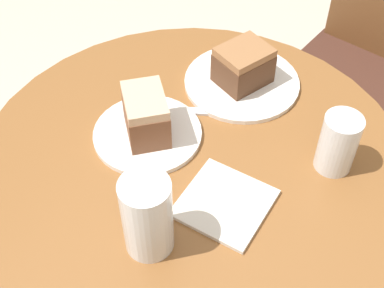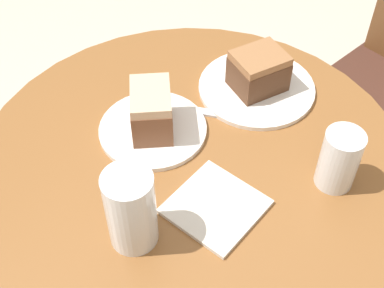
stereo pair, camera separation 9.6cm
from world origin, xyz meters
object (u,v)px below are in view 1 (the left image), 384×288
(chair, at_px, (365,64))
(plate_near, at_px, (149,132))
(glass_water, at_px, (148,220))
(glass_lemonade, at_px, (337,145))
(cake_slice_near, at_px, (147,114))
(plate_far, at_px, (242,82))
(cake_slice_far, at_px, (243,65))

(chair, height_order, plate_near, chair)
(chair, height_order, glass_water, chair)
(chair, xyz_separation_m, glass_water, (-0.04, -0.96, 0.32))
(glass_lemonade, bearing_deg, cake_slice_near, -158.29)
(plate_far, bearing_deg, plate_near, -107.77)
(plate_far, height_order, glass_water, glass_water)
(plate_near, relative_size, glass_lemonade, 1.79)
(chair, relative_size, plate_near, 4.90)
(plate_near, height_order, plate_far, same)
(cake_slice_far, height_order, glass_lemonade, glass_lemonade)
(plate_near, bearing_deg, cake_slice_near, -7.13)
(chair, bearing_deg, plate_near, -99.62)
(cake_slice_near, distance_m, cake_slice_far, 0.24)
(plate_near, distance_m, plate_far, 0.24)
(plate_far, xyz_separation_m, cake_slice_near, (-0.07, -0.23, 0.05))
(plate_near, height_order, cake_slice_near, cake_slice_near)
(chair, distance_m, glass_lemonade, 0.72)
(plate_far, relative_size, cake_slice_far, 1.94)
(plate_near, distance_m, glass_lemonade, 0.35)
(chair, distance_m, cake_slice_far, 0.63)
(cake_slice_near, relative_size, glass_water, 0.86)
(glass_water, bearing_deg, chair, 87.31)
(cake_slice_near, bearing_deg, chair, 75.79)
(cake_slice_near, distance_m, glass_lemonade, 0.35)
(plate_near, relative_size, glass_water, 1.40)
(chair, xyz_separation_m, plate_far, (-0.12, -0.54, 0.26))
(cake_slice_near, bearing_deg, glass_water, -52.15)
(plate_near, height_order, glass_lemonade, glass_lemonade)
(chair, bearing_deg, cake_slice_near, -99.62)
(cake_slice_far, relative_size, glass_water, 0.83)
(cake_slice_far, height_order, glass_water, glass_water)
(plate_far, bearing_deg, glass_lemonade, -21.39)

